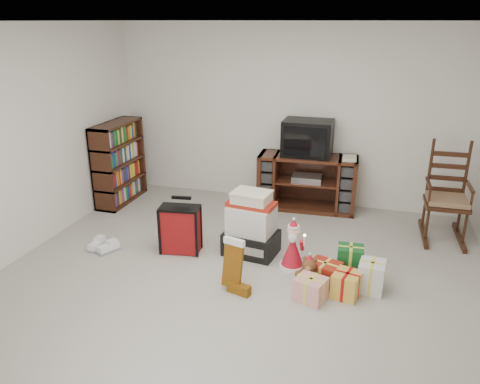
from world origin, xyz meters
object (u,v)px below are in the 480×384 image
santa_figurine (293,249)px  gift_cluster (342,277)px  crt_television (308,138)px  tv_stand (307,182)px  sneaker_pair (103,247)px  gift_pile (251,227)px  red_suitcase (180,229)px  bookshelf (119,164)px  teddy_bear (309,273)px  mrs_claus_figurine (246,217)px  rocking_chair (445,204)px

santa_figurine → gift_cluster: size_ratio=0.66×
santa_figurine → crt_television: bearing=95.3°
gift_cluster → tv_stand: bearing=108.8°
sneaker_pair → gift_cluster: (2.72, -0.04, 0.08)m
santa_figurine → gift_pile: bearing=159.9°
red_suitcase → gift_cluster: 1.86m
gift_pile → gift_cluster: gift_pile is taller
bookshelf → red_suitcase: (1.49, -1.24, -0.28)m
teddy_bear → sneaker_pair: teddy_bear is taller
red_suitcase → gift_cluster: red_suitcase is taller
teddy_bear → mrs_claus_figurine: (-0.94, 0.99, 0.08)m
red_suitcase → santa_figurine: size_ratio=1.15×
gift_cluster → crt_television: crt_television is taller
bookshelf → santa_figurine: bearing=-23.9°
rocking_chair → gift_pile: size_ratio=1.68×
gift_cluster → sneaker_pair: bearing=179.2°
rocking_chair → red_suitcase: bearing=-157.3°
gift_cluster → mrs_claus_figurine: bearing=142.7°
mrs_claus_figurine → red_suitcase: bearing=-129.8°
red_suitcase → crt_television: size_ratio=0.98×
bookshelf → rocking_chair: rocking_chair is taller
bookshelf → gift_cluster: size_ratio=1.36×
mrs_claus_figurine → gift_pile: bearing=-67.5°
bookshelf → crt_television: 2.70m
bookshelf → teddy_bear: bearing=-27.2°
mrs_claus_figurine → rocking_chair: bearing=15.4°
teddy_bear → rocking_chair: bearing=49.8°
sneaker_pair → crt_television: bearing=55.8°
gift_pile → teddy_bear: size_ratio=2.31×
tv_stand → gift_cluster: tv_stand is taller
teddy_bear → sneaker_pair: size_ratio=0.96×
teddy_bear → santa_figurine: size_ratio=0.56×
bookshelf → sneaker_pair: size_ratio=3.53×
tv_stand → rocking_chair: size_ratio=1.12×
sneaker_pair → bookshelf: bearing=123.1°
mrs_claus_figurine → bookshelf: bearing=165.0°
mrs_claus_figurine → gift_cluster: (1.26, -0.96, -0.09)m
teddy_bear → santa_figurine: 0.40m
rocking_chair → teddy_bear: bearing=-132.2°
bookshelf → red_suitcase: bearing=-39.9°
tv_stand → mrs_claus_figurine: tv_stand is taller
rocking_chair → bookshelf: bearing=179.2°
red_suitcase → crt_television: bearing=48.7°
red_suitcase → teddy_bear: (1.52, -0.30, -0.14)m
gift_pile → tv_stand: bearing=83.4°
gift_cluster → crt_television: (-0.71, 2.04, 0.88)m
tv_stand → santa_figurine: bearing=-88.8°
red_suitcase → santa_figurine: 1.29m
gift_pile → sneaker_pair: size_ratio=2.21×
gift_pile → crt_television: (0.35, 1.57, 0.69)m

